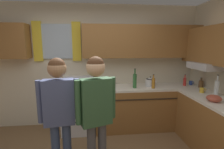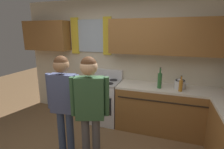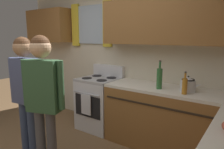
# 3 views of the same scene
# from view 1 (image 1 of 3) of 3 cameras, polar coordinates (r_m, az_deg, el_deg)

# --- Properties ---
(back_wall_unit) EXTENTS (4.60, 0.42, 2.60)m
(back_wall_unit) POSITION_cam_1_polar(r_m,az_deg,el_deg) (3.57, -6.07, 6.08)
(back_wall_unit) COLOR beige
(back_wall_unit) RESTS_ON ground
(kitchen_counter_run) EXTENTS (2.22, 2.00, 0.90)m
(kitchen_counter_run) POSITION_cam_1_polar(r_m,az_deg,el_deg) (3.48, 19.13, -12.47)
(kitchen_counter_run) COLOR brown
(kitchen_counter_run) RESTS_ON ground
(stove_oven) EXTENTS (0.65, 0.67, 1.10)m
(stove_oven) POSITION_cam_1_polar(r_m,az_deg,el_deg) (3.54, -11.31, -11.39)
(stove_oven) COLOR silver
(stove_oven) RESTS_ON ground
(bottle_wine_green) EXTENTS (0.08, 0.08, 0.39)m
(bottle_wine_green) POSITION_cam_1_polar(r_m,az_deg,el_deg) (3.36, 7.86, -2.06)
(bottle_wine_green) COLOR #2D6633
(bottle_wine_green) RESTS_ON kitchen_counter_run
(bottle_tall_clear) EXTENTS (0.07, 0.07, 0.37)m
(bottle_tall_clear) POSITION_cam_1_polar(r_m,az_deg,el_deg) (3.32, 32.41, -3.89)
(bottle_tall_clear) COLOR silver
(bottle_tall_clear) RESTS_ON kitchen_counter_run
(bottle_sauce_red) EXTENTS (0.06, 0.06, 0.25)m
(bottle_sauce_red) POSITION_cam_1_polar(r_m,az_deg,el_deg) (3.85, 23.79, -2.18)
(bottle_sauce_red) COLOR red
(bottle_sauce_red) RESTS_ON kitchen_counter_run
(bottle_oil_amber) EXTENTS (0.06, 0.06, 0.29)m
(bottle_oil_amber) POSITION_cam_1_polar(r_m,az_deg,el_deg) (3.41, 14.07, -2.83)
(bottle_oil_amber) COLOR #B27223
(bottle_oil_amber) RESTS_ON kitchen_counter_run
(bottle_squat_brown) EXTENTS (0.08, 0.08, 0.21)m
(bottle_squat_brown) POSITION_cam_1_polar(r_m,az_deg,el_deg) (3.82, 28.31, -2.85)
(bottle_squat_brown) COLOR brown
(bottle_squat_brown) RESTS_ON kitchen_counter_run
(mug_mustard_yellow) EXTENTS (0.12, 0.08, 0.09)m
(mug_mustard_yellow) POSITION_cam_1_polar(r_m,az_deg,el_deg) (3.43, 28.64, -4.76)
(mug_mustard_yellow) COLOR gold
(mug_mustard_yellow) RESTS_ON kitchen_counter_run
(mug_cobalt_blue) EXTENTS (0.11, 0.07, 0.08)m
(mug_cobalt_blue) POSITION_cam_1_polar(r_m,az_deg,el_deg) (4.01, 25.57, -2.59)
(mug_cobalt_blue) COLOR #2D479E
(mug_cobalt_blue) RESTS_ON kitchen_counter_run
(stovetop_kettle) EXTENTS (0.27, 0.20, 0.21)m
(stovetop_kettle) POSITION_cam_1_polar(r_m,az_deg,el_deg) (3.57, 13.05, -2.45)
(stovetop_kettle) COLOR silver
(stovetop_kettle) RESTS_ON kitchen_counter_run
(mixing_bowl) EXTENTS (0.22, 0.22, 0.10)m
(mixing_bowl) POSITION_cam_1_polar(r_m,az_deg,el_deg) (2.99, 31.71, -7.04)
(mixing_bowl) COLOR #B24C38
(mixing_bowl) RESTS_ON kitchen_counter_run
(adult_left) EXTENTS (0.50, 0.22, 1.61)m
(adult_left) POSITION_cam_1_polar(r_m,az_deg,el_deg) (2.14, -17.74, -10.60)
(adult_left) COLOR #38476B
(adult_left) RESTS_ON ground
(adult_in_plaid) EXTENTS (0.48, 0.27, 1.63)m
(adult_in_plaid) POSITION_cam_1_polar(r_m,az_deg,el_deg) (2.02, -5.44, -10.98)
(adult_in_plaid) COLOR #4C4C51
(adult_in_plaid) RESTS_ON ground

